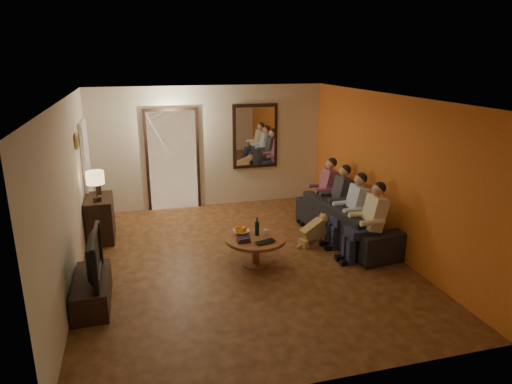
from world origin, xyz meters
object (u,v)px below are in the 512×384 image
object	(u,v)px
coffee_table	(256,251)
wine_bottle	(257,226)
dresser	(100,218)
sofa	(350,220)
dog	(314,230)
tv	(88,257)
person_a	(370,225)
table_lamp	(96,186)
tv_stand	(92,291)
person_d	(325,193)
person_c	(338,202)
bowl	(241,232)
person_b	(353,213)
laptop	(267,243)

from	to	relation	value
coffee_table	wine_bottle	bearing A→B (deg)	63.43
dresser	sofa	xyz separation A→B (m)	(4.32, -1.16, -0.04)
sofa	dog	size ratio (longest dim) A/B	4.31
tv	coffee_table	distance (m)	2.53
person_a	table_lamp	bearing A→B (deg)	156.44
tv_stand	person_d	xyz separation A→B (m)	(4.22, 2.09, 0.41)
table_lamp	coffee_table	size ratio (longest dim) A/B	0.57
dresser	table_lamp	world-z (taller)	table_lamp
person_c	dog	xyz separation A→B (m)	(-0.64, -0.42, -0.32)
coffee_table	bowl	world-z (taller)	bowl
table_lamp	dog	world-z (taller)	table_lamp
person_b	person_c	xyz separation A→B (m)	(0.00, 0.60, 0.00)
wine_bottle	person_c	bearing A→B (deg)	24.15
dresser	person_c	world-z (taller)	person_c
tv_stand	laptop	xyz separation A→B (m)	(2.51, 0.32, 0.27)
laptop	person_b	bearing A→B (deg)	0.42
person_d	laptop	bearing A→B (deg)	-134.02
dresser	tv	size ratio (longest dim) A/B	0.83
wine_bottle	person_d	bearing A→B (deg)	38.29
person_d	person_a	bearing A→B (deg)	-90.00
person_b	person_d	xyz separation A→B (m)	(0.00, 1.20, 0.00)
dresser	dog	world-z (taller)	dresser
person_c	coffee_table	distance (m)	2.05
tv	sofa	bearing A→B (deg)	-74.64
table_lamp	sofa	xyz separation A→B (m)	(4.32, -0.94, -0.70)
tv_stand	tv	size ratio (longest dim) A/B	1.07
wine_bottle	laptop	distance (m)	0.41
tv	bowl	bearing A→B (deg)	-69.87
dog	laptop	size ratio (longest dim) A/B	1.70
person_c	coffee_table	xyz separation A→B (m)	(-1.81, -0.89, -0.38)
dresser	wine_bottle	bearing A→B (deg)	-33.80
table_lamp	person_a	size ratio (longest dim) A/B	0.45
tv_stand	tv	xyz separation A→B (m)	(0.00, 0.00, 0.49)
tv_stand	person_a	size ratio (longest dim) A/B	0.95
dresser	person_c	xyz separation A→B (m)	(4.22, -0.86, 0.21)
dresser	coffee_table	distance (m)	2.99
coffee_table	laptop	world-z (taller)	laptop
tv_stand	person_c	world-z (taller)	person_c
person_b	person_d	size ratio (longest dim) A/B	1.00
sofa	person_a	bearing A→B (deg)	166.76
sofa	tv_stand	bearing A→B (deg)	98.45
tv_stand	person_a	world-z (taller)	person_a
laptop	dresser	bearing A→B (deg)	123.10
sofa	bowl	distance (m)	2.13
person_c	person_d	bearing A→B (deg)	90.00
tv	person_b	xyz separation A→B (m)	(4.22, 0.89, -0.08)
table_lamp	laptop	distance (m)	3.15
table_lamp	tv	bearing A→B (deg)	-90.00
person_d	dog	bearing A→B (deg)	-122.08
sofa	coffee_table	xyz separation A→B (m)	(-1.91, -0.59, -0.13)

